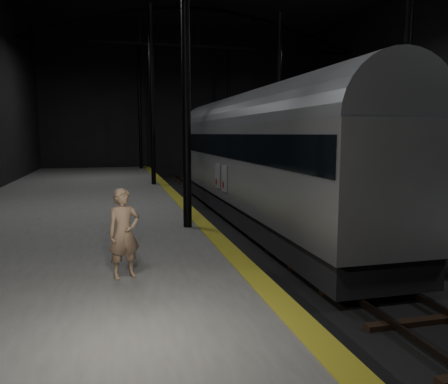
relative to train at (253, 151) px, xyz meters
name	(u,v)px	position (x,y,z in m)	size (l,w,h in m)	color
ground	(261,226)	(0.00, -1.19, -3.12)	(44.00, 44.00, 0.00)	black
platform_left	(75,223)	(-7.50, -1.19, -2.62)	(9.00, 43.80, 1.00)	#50504E
platform_right	(414,207)	(7.50, -1.19, -2.62)	(9.00, 43.80, 1.00)	#50504E
tactile_strip	(185,206)	(-3.25, -1.19, -2.12)	(0.50, 43.80, 0.01)	olive
track	(261,224)	(0.00, -1.19, -3.05)	(2.40, 43.00, 0.24)	#3F3328
train	(253,151)	(0.00, 0.00, 0.00)	(3.13, 20.94, 5.60)	#97999E
woman	(124,233)	(-5.82, -9.69, -1.21)	(0.67, 0.44, 1.82)	#917359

